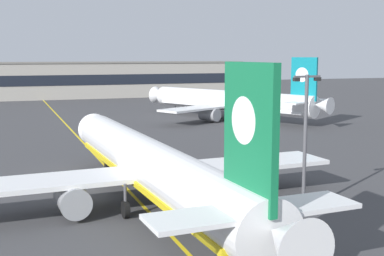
{
  "coord_description": "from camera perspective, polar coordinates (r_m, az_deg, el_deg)",
  "views": [
    {
      "loc": [
        -8.8,
        -23.74,
        11.99
      ],
      "look_at": [
        5.01,
        16.51,
        5.91
      ],
      "focal_mm": 47.92,
      "sensor_mm": 36.0,
      "label": 1
    }
  ],
  "objects": [
    {
      "name": "safety_cone_by_nose_gear",
      "position": [
        56.42,
        -8.0,
        -3.95
      ],
      "size": [
        0.44,
        0.44,
        0.55
      ],
      "color": "orange",
      "rests_on": "ground"
    },
    {
      "name": "taxiway_centreline",
      "position": [
        55.76,
        -9.44,
        -4.39
      ],
      "size": [
        4.74,
        179.95,
        0.01
      ],
      "primitive_type": "cube",
      "rotation": [
        0.0,
        0.0,
        0.02
      ],
      "color": "yellow",
      "rests_on": "ground"
    },
    {
      "name": "airliner_background",
      "position": [
        96.41,
        4.28,
        2.98
      ],
      "size": [
        30.4,
        37.94,
        11.61
      ],
      "color": "white",
      "rests_on": "ground"
    },
    {
      "name": "airliner_foreground",
      "position": [
        40.45,
        -4.63,
        -4.2
      ],
      "size": [
        32.26,
        41.52,
        11.65
      ],
      "color": "white",
      "rests_on": "ground"
    },
    {
      "name": "apron_lamp_post",
      "position": [
        39.7,
        12.47,
        -1.38
      ],
      "size": [
        2.24,
        0.9,
        10.55
      ],
      "color": "#515156",
      "rests_on": "ground"
    },
    {
      "name": "terminal_building",
      "position": [
        147.75,
        -16.53,
        5.11
      ],
      "size": [
        116.74,
        12.4,
        10.07
      ],
      "color": "#9E998E",
      "rests_on": "ground"
    }
  ]
}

